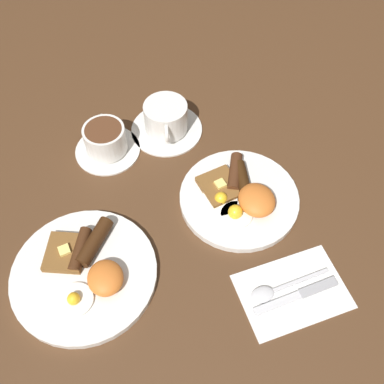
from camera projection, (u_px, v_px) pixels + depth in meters
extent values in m
plane|color=#4C301C|center=(239.00, 200.00, 0.94)|extent=(3.00, 3.00, 0.00)
cylinder|color=silver|center=(239.00, 198.00, 0.93)|extent=(0.25, 0.25, 0.01)
cylinder|color=white|center=(237.00, 215.00, 0.90)|extent=(0.06, 0.06, 0.01)
sphere|color=yellow|center=(235.00, 212.00, 0.89)|extent=(0.03, 0.03, 0.03)
cylinder|color=white|center=(219.00, 200.00, 0.92)|extent=(0.07, 0.07, 0.01)
sphere|color=yellow|center=(220.00, 197.00, 0.91)|extent=(0.03, 0.03, 0.03)
ellipsoid|color=orange|center=(257.00, 200.00, 0.90)|extent=(0.08, 0.07, 0.04)
cylinder|color=#472614|center=(235.00, 172.00, 0.95)|extent=(0.09, 0.06, 0.03)
cylinder|color=#331C0A|center=(243.00, 181.00, 0.93)|extent=(0.10, 0.04, 0.03)
cube|color=brown|center=(220.00, 187.00, 0.93)|extent=(0.09, 0.09, 0.01)
cube|color=#F4E072|center=(220.00, 184.00, 0.92)|extent=(0.02, 0.02, 0.01)
cylinder|color=silver|center=(84.00, 274.00, 0.83)|extent=(0.27, 0.27, 0.01)
cylinder|color=white|center=(75.00, 300.00, 0.79)|extent=(0.06, 0.06, 0.01)
sphere|color=yellow|center=(74.00, 299.00, 0.79)|extent=(0.02, 0.02, 0.02)
ellipsoid|color=orange|center=(105.00, 278.00, 0.80)|extent=(0.07, 0.07, 0.03)
cylinder|color=#391F0D|center=(94.00, 242.00, 0.85)|extent=(0.09, 0.09, 0.03)
cylinder|color=#402211|center=(80.00, 249.00, 0.84)|extent=(0.09, 0.06, 0.02)
cube|color=brown|center=(65.00, 253.00, 0.84)|extent=(0.10, 0.10, 0.01)
cube|color=#F4E072|center=(64.00, 250.00, 0.84)|extent=(0.02, 0.02, 0.01)
cylinder|color=silver|center=(167.00, 129.00, 1.05)|extent=(0.17, 0.17, 0.01)
cylinder|color=silver|center=(166.00, 117.00, 1.02)|extent=(0.10, 0.10, 0.07)
cylinder|color=#56331E|center=(165.00, 107.00, 0.99)|extent=(0.09, 0.09, 0.00)
torus|color=silver|center=(167.00, 132.00, 0.98)|extent=(0.05, 0.02, 0.05)
cylinder|color=silver|center=(108.00, 149.00, 1.01)|extent=(0.15, 0.15, 0.01)
cylinder|color=silver|center=(105.00, 139.00, 0.98)|extent=(0.09, 0.09, 0.06)
cylinder|color=#56331E|center=(103.00, 130.00, 0.96)|extent=(0.08, 0.08, 0.00)
torus|color=silver|center=(103.00, 123.00, 1.01)|extent=(0.04, 0.01, 0.04)
cube|color=white|center=(292.00, 291.00, 0.82)|extent=(0.14, 0.20, 0.01)
cube|color=silver|center=(277.00, 303.00, 0.80)|extent=(0.02, 0.09, 0.00)
cube|color=#9E9EA3|center=(318.00, 287.00, 0.82)|extent=(0.02, 0.08, 0.01)
ellipsoid|color=silver|center=(262.00, 295.00, 0.81)|extent=(0.03, 0.05, 0.01)
cube|color=silver|center=(301.00, 280.00, 0.83)|extent=(0.01, 0.11, 0.00)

